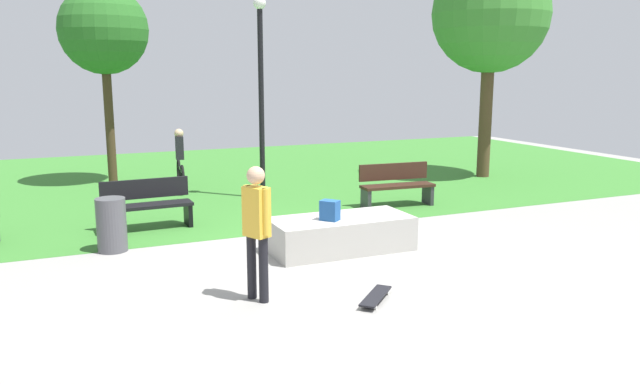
# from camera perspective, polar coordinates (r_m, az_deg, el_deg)

# --- Properties ---
(ground_plane) EXTENTS (28.00, 28.00, 0.00)m
(ground_plane) POSITION_cam_1_polar(r_m,az_deg,el_deg) (9.97, 0.69, -5.75)
(ground_plane) COLOR gray
(grass_lawn) EXTENTS (26.60, 12.41, 0.01)m
(grass_lawn) POSITION_cam_1_polar(r_m,az_deg,el_deg) (17.20, -10.01, 1.24)
(grass_lawn) COLOR #387A2D
(grass_lawn) RESTS_ON ground_plane
(concrete_ledge) EXTENTS (2.28, 1.03, 0.55)m
(concrete_ledge) POSITION_cam_1_polar(r_m,az_deg,el_deg) (10.16, 1.88, -3.83)
(concrete_ledge) COLOR #A8A59E
(concrete_ledge) RESTS_ON ground_plane
(backpack_on_ledge) EXTENTS (0.33, 0.34, 0.32)m
(backpack_on_ledge) POSITION_cam_1_polar(r_m,az_deg,el_deg) (9.86, 0.91, -1.68)
(backpack_on_ledge) COLOR #1E4C8C
(backpack_on_ledge) RESTS_ON concrete_ledge
(skater_performing_trick) EXTENTS (0.32, 0.40, 1.72)m
(skater_performing_trick) POSITION_cam_1_polar(r_m,az_deg,el_deg) (7.84, -5.79, -2.81)
(skater_performing_trick) COLOR black
(skater_performing_trick) RESTS_ON ground_plane
(skateboard_by_ledge) EXTENTS (0.71, 0.71, 0.08)m
(skateboard_by_ledge) POSITION_cam_1_polar(r_m,az_deg,el_deg) (8.07, 5.09, -9.43)
(skateboard_by_ledge) COLOR black
(skateboard_by_ledge) RESTS_ON ground_plane
(park_bench_near_lamppost) EXTENTS (1.63, 0.58, 0.91)m
(park_bench_near_lamppost) POSITION_cam_1_polar(r_m,az_deg,el_deg) (13.52, 6.95, 0.73)
(park_bench_near_lamppost) COLOR #331E14
(park_bench_near_lamppost) RESTS_ON ground_plane
(park_bench_by_oak) EXTENTS (1.62, 0.54, 0.91)m
(park_bench_by_oak) POSITION_cam_1_polar(r_m,az_deg,el_deg) (11.89, -15.48, -1.00)
(park_bench_by_oak) COLOR black
(park_bench_by_oak) RESTS_ON ground_plane
(tree_leaning_ash) EXTENTS (2.18, 2.18, 4.95)m
(tree_leaning_ash) POSITION_cam_1_polar(r_m,az_deg,el_deg) (16.84, -19.09, 13.67)
(tree_leaning_ash) COLOR #42301E
(tree_leaning_ash) RESTS_ON grass_lawn
(tree_young_birch) EXTENTS (3.07, 3.07, 5.87)m
(tree_young_birch) POSITION_cam_1_polar(r_m,az_deg,el_deg) (17.65, 15.27, 15.26)
(tree_young_birch) COLOR #4C3823
(tree_young_birch) RESTS_ON grass_lawn
(lamp_post) EXTENTS (0.28, 0.28, 4.45)m
(lamp_post) POSITION_cam_1_polar(r_m,az_deg,el_deg) (14.13, -5.40, 10.19)
(lamp_post) COLOR black
(lamp_post) RESTS_ON ground_plane
(trash_bin) EXTENTS (0.47, 0.47, 0.87)m
(trash_bin) POSITION_cam_1_polar(r_m,az_deg,el_deg) (10.61, -18.45, -2.85)
(trash_bin) COLOR #4C4C51
(trash_bin) RESTS_ON ground_plane
(cyclist_on_bicycle) EXTENTS (0.27, 1.81, 1.52)m
(cyclist_on_bicycle) POSITION_cam_1_polar(r_m,az_deg,el_deg) (15.64, -12.61, 2.50)
(cyclist_on_bicycle) COLOR black
(cyclist_on_bicycle) RESTS_ON ground_plane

